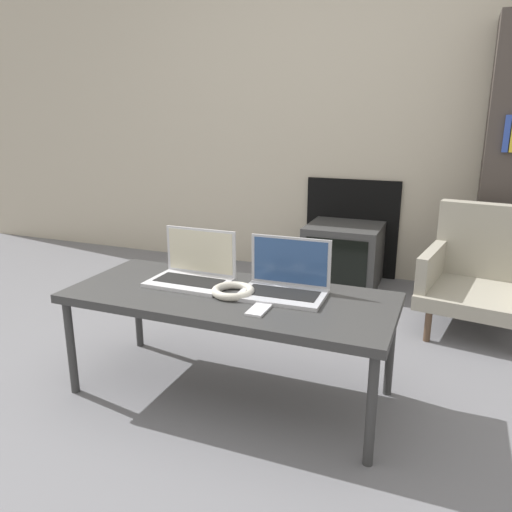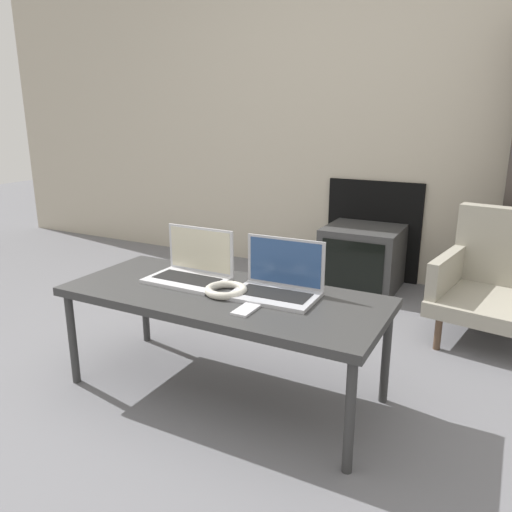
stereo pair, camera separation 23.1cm
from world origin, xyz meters
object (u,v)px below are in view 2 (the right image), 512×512
(laptop_left, at_px, (192,269))
(armchair, at_px, (498,277))
(tv, at_px, (362,258))
(laptop_right, at_px, (278,283))
(headphones, at_px, (226,290))
(phone, at_px, (246,310))

(laptop_left, distance_m, armchair, 1.67)
(tv, bearing_deg, laptop_right, -87.09)
(laptop_right, distance_m, armchair, 1.39)
(laptop_right, bearing_deg, laptop_left, 178.35)
(laptop_right, bearing_deg, headphones, -155.87)
(phone, bearing_deg, headphones, 142.64)
(tv, bearing_deg, phone, -88.46)
(laptop_right, relative_size, tv, 0.70)
(headphones, distance_m, tv, 1.66)
(laptop_right, relative_size, armchair, 0.51)
(laptop_left, relative_size, armchair, 0.51)
(phone, distance_m, armchair, 1.58)
(headphones, bearing_deg, armchair, 51.16)
(laptop_left, bearing_deg, armchair, 43.40)
(laptop_left, bearing_deg, laptop_right, 0.62)
(headphones, distance_m, armchair, 1.57)
(headphones, bearing_deg, phone, -37.36)
(headphones, bearing_deg, laptop_left, 158.26)
(armchair, bearing_deg, headphones, -119.59)
(laptop_right, xyz_separation_m, armchair, (0.79, 1.13, -0.18))
(laptop_left, height_order, armchair, laptop_left)
(laptop_left, distance_m, laptop_right, 0.43)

